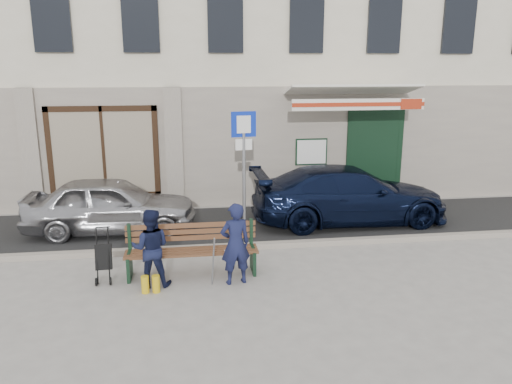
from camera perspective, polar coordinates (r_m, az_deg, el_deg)
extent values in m
plane|color=#9E9991|center=(9.13, -0.61, -9.85)|extent=(80.00, 80.00, 0.00)
cube|color=#282828|center=(12.01, -2.50, -3.85)|extent=(60.00, 3.20, 0.01)
cube|color=#9E9384|center=(10.49, -1.66, -6.24)|extent=(60.00, 0.18, 0.12)
cube|color=beige|center=(16.85, -4.53, 18.49)|extent=(20.00, 7.00, 10.00)
cube|color=#9E9384|center=(13.44, -3.33, 5.08)|extent=(20.00, 0.12, 3.20)
cube|color=maroon|center=(13.64, -16.91, 4.42)|extent=(2.50, 0.12, 2.00)
cube|color=black|center=(14.33, 13.33, 4.08)|extent=(1.60, 0.10, 2.60)
cube|color=black|center=(14.78, 12.66, 4.02)|extent=(1.25, 0.90, 2.40)
cube|color=white|center=(13.73, 6.36, 4.58)|extent=(0.80, 0.03, 0.65)
cube|color=white|center=(13.59, 10.54, 11.25)|extent=(3.40, 1.72, 0.42)
cube|color=white|center=(12.80, 11.69, 9.78)|extent=(3.40, 0.05, 0.28)
cube|color=#A32B14|center=(12.77, 11.73, 9.77)|extent=(3.40, 0.02, 0.10)
imported|color=#A7A6AB|center=(11.84, -16.24, -1.43)|extent=(3.86, 1.66, 1.30)
imported|color=black|center=(12.33, 10.61, -0.30)|extent=(4.76, 1.97, 1.38)
cylinder|color=gray|center=(10.51, -1.39, 1.22)|extent=(0.07, 0.07, 2.72)
cube|color=#0C27AB|center=(10.31, -1.43, 7.75)|extent=(0.52, 0.11, 0.52)
cube|color=white|center=(10.28, -1.41, 7.73)|extent=(0.29, 0.06, 0.36)
cube|color=white|center=(10.37, -1.41, 5.45)|extent=(0.36, 0.08, 0.23)
cube|color=brown|center=(9.19, -7.34, -6.78)|extent=(2.40, 0.50, 0.04)
cube|color=brown|center=(9.35, -7.42, -4.51)|extent=(2.40, 0.10, 0.36)
cube|color=#15311F|center=(9.33, -14.25, -8.25)|extent=(0.06, 0.50, 0.45)
cube|color=#15311F|center=(9.34, -0.34, -7.78)|extent=(0.06, 0.50, 0.45)
cube|color=white|center=(9.11, -2.58, -6.64)|extent=(0.34, 0.25, 0.11)
cylinder|color=gray|center=(8.55, -4.92, -7.97)|extent=(0.07, 0.34, 0.96)
cylinder|color=gold|center=(8.74, -12.55, -10.28)|extent=(0.13, 0.13, 0.30)
cylinder|color=gold|center=(8.72, -11.36, -10.26)|extent=(0.13, 0.13, 0.30)
imported|color=#161A3D|center=(8.69, -2.38, -5.93)|extent=(0.59, 0.45, 1.46)
imported|color=#121732|center=(8.81, -11.94, -6.26)|extent=(0.71, 0.58, 1.38)
cylinder|color=black|center=(9.25, -17.79, -9.76)|extent=(0.04, 0.14, 0.14)
cylinder|color=black|center=(9.21, -16.29, -9.75)|extent=(0.04, 0.14, 0.14)
cube|color=black|center=(9.27, -17.03, -7.10)|extent=(0.29, 0.27, 0.47)
cylinder|color=black|center=(9.22, -17.14, -3.86)|extent=(0.26, 0.04, 0.02)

